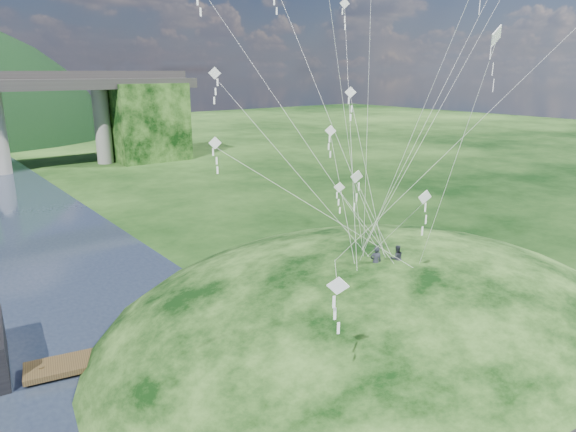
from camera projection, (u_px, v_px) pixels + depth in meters
ground at (298, 397)px, 24.68m from camera, size 320.00×320.00×0.00m
grass_hill at (380, 353)px, 31.31m from camera, size 36.00×32.00×13.00m
wooden_dock at (146, 348)px, 28.31m from camera, size 12.33×4.42×0.87m
kite_flyers at (389, 246)px, 28.28m from camera, size 2.16×1.15×1.76m
kite_swarm at (370, 53)px, 26.57m from camera, size 20.26×17.51×20.76m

